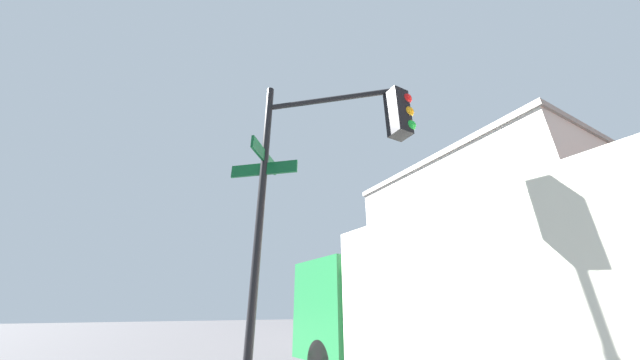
# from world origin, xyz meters

# --- Properties ---
(traffic_signal_near) EXTENTS (1.98, 2.27, 5.31)m
(traffic_signal_near) POSITION_xyz_m (-5.86, -6.36, 3.72)
(traffic_signal_near) COLOR black
(traffic_signal_near) RESTS_ON ground_plane
(building_stucco) EXTENTS (15.76, 18.80, 11.97)m
(building_stucco) POSITION_xyz_m (-15.73, 17.25, 5.99)
(building_stucco) COLOR #BCB7AD
(building_stucco) RESTS_ON ground_plane
(box_truck_second) EXTENTS (8.30, 2.80, 3.38)m
(box_truck_second) POSITION_xyz_m (-6.78, -3.17, 1.85)
(box_truck_second) COLOR #19592D
(box_truck_second) RESTS_ON ground_plane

